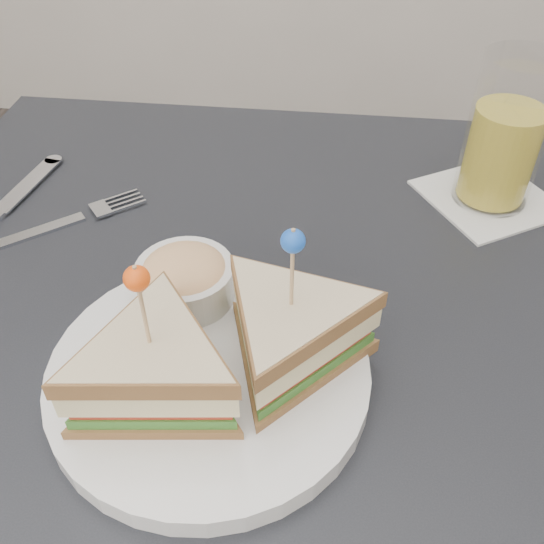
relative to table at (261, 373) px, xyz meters
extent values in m
cube|color=black|center=(0.00, 0.00, 0.06)|extent=(0.80, 0.80, 0.03)
cylinder|color=black|center=(-0.35, 0.35, -0.31)|extent=(0.04, 0.04, 0.72)
cylinder|color=black|center=(0.35, 0.35, -0.31)|extent=(0.04, 0.04, 0.72)
cylinder|color=silver|center=(-0.03, -0.07, 0.08)|extent=(0.34, 0.34, 0.02)
cylinder|color=silver|center=(-0.03, -0.07, 0.09)|extent=(0.34, 0.34, 0.00)
cylinder|color=tan|center=(-0.06, -0.11, 0.19)|extent=(0.00, 0.00, 0.08)
sphere|color=#E84A0E|center=(-0.06, -0.11, 0.22)|extent=(0.02, 0.02, 0.02)
cylinder|color=tan|center=(0.03, -0.06, 0.19)|extent=(0.00, 0.00, 0.08)
sphere|color=blue|center=(0.03, -0.06, 0.22)|extent=(0.02, 0.02, 0.02)
cylinder|color=silver|center=(-0.07, 0.00, 0.11)|extent=(0.11, 0.11, 0.04)
ellipsoid|color=#E0B772|center=(-0.07, 0.00, 0.12)|extent=(0.10, 0.10, 0.03)
cube|color=silver|center=(-0.26, 0.09, 0.08)|extent=(0.11, 0.09, 0.00)
cube|color=silver|center=(-0.19, 0.14, 0.08)|extent=(0.03, 0.03, 0.00)
cube|color=silver|center=(-0.29, 0.18, 0.08)|extent=(0.04, 0.11, 0.00)
cylinder|color=silver|center=(-0.28, 0.23, 0.08)|extent=(0.02, 0.02, 0.00)
cube|color=silver|center=(0.23, 0.22, 0.08)|extent=(0.18, 0.18, 0.00)
cylinder|color=gold|center=(0.23, 0.22, 0.13)|extent=(0.10, 0.10, 0.10)
cylinder|color=white|center=(0.23, 0.22, 0.16)|extent=(0.11, 0.11, 0.16)
cube|color=white|center=(0.24, 0.23, 0.18)|extent=(0.03, 0.03, 0.02)
cube|color=white|center=(0.22, 0.20, 0.18)|extent=(0.02, 0.02, 0.02)
camera|label=1|loc=(0.05, -0.37, 0.47)|focal=40.00mm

